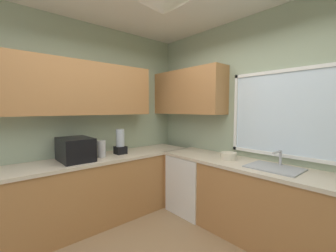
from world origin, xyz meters
name	(u,v)px	position (x,y,z in m)	size (l,w,h in m)	color
room_shell	(173,83)	(-0.34, 0.42, 1.80)	(3.68, 3.34, 2.80)	#9EAD8E
counter_run_left	(93,190)	(-1.47, 0.00, 0.44)	(0.65, 2.95, 0.88)	#AD7542
counter_run_back	(261,204)	(0.21, 1.30, 0.44)	(2.77, 0.65, 0.88)	#AD7542
dishwasher	(194,183)	(-0.81, 1.27, 0.42)	(0.60, 0.60, 0.84)	white
microwave	(75,149)	(-1.47, -0.21, 1.03)	(0.48, 0.36, 0.29)	black
kettle	(102,149)	(-1.45, 0.12, 0.99)	(0.11, 0.11, 0.23)	#B7B7BC
sink_assembly	(274,167)	(0.33, 1.31, 0.89)	(0.54, 0.40, 0.19)	#9EA0A5
bowl	(229,156)	(-0.24, 1.30, 0.93)	(0.21, 0.21, 0.09)	beige
blender_appliance	(120,143)	(-1.47, 0.42, 1.04)	(0.15, 0.15, 0.36)	black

